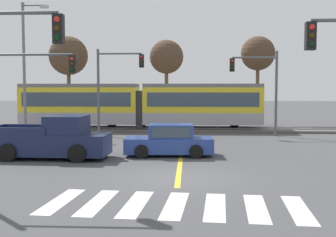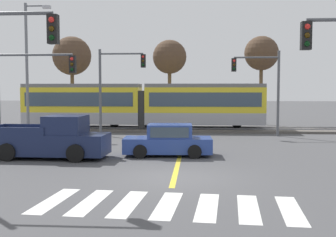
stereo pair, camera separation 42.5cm
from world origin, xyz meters
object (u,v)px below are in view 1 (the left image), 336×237
sedan_crossing (169,141)px  traffic_light_far_right (260,80)px  traffic_light_far_left (114,78)px  street_lamp_west (26,61)px  bare_tree_west (166,58)px  bare_tree_east (258,54)px  bare_tree_far_west (68,56)px  pickup_truck (53,140)px  traffic_light_mid_left (25,80)px  light_rail_tram (141,104)px

sedan_crossing → traffic_light_far_right: bearing=56.9°
traffic_light_far_left → street_lamp_west: 6.52m
bare_tree_west → bare_tree_east: size_ratio=0.95×
traffic_light_far_left → bare_tree_far_west: (-5.42, 7.98, 2.14)m
street_lamp_west → traffic_light_far_right: bearing=-1.7°
bare_tree_far_west → bare_tree_west: bare_tree_far_west is taller
pickup_truck → traffic_light_mid_left: (-2.19, 2.44, 2.81)m
street_lamp_west → bare_tree_west: bearing=40.9°
traffic_light_far_left → street_lamp_west: size_ratio=0.64×
sedan_crossing → bare_tree_east: bearing=68.8°
traffic_light_far_left → bare_tree_east: 15.09m
light_rail_tram → street_lamp_west: bearing=-158.7°
traffic_light_mid_left → bare_tree_west: bearing=68.4°
sedan_crossing → pickup_truck: bearing=-168.2°
pickup_truck → bare_tree_east: bearing=57.4°
traffic_light_far_right → street_lamp_west: 16.42m
sedan_crossing → traffic_light_far_left: size_ratio=0.72×
pickup_truck → bare_tree_west: 19.85m
light_rail_tram → bare_tree_east: (9.90, 5.94, 4.29)m
traffic_light_far_left → bare_tree_far_west: bare_tree_far_west is taller
traffic_light_mid_left → traffic_light_far_right: size_ratio=0.96×
bare_tree_west → light_rail_tram: bearing=-108.3°
light_rail_tram → traffic_light_far_left: size_ratio=3.12×
sedan_crossing → traffic_light_far_left: (-4.21, 8.66, 3.24)m
bare_tree_far_west → bare_tree_west: bearing=6.3°
light_rail_tram → sedan_crossing: 12.76m
bare_tree_far_west → sedan_crossing: bearing=-59.9°
light_rail_tram → bare_tree_east: bare_tree_east is taller
sedan_crossing → traffic_light_far_right: traffic_light_far_right is taller
traffic_light_far_right → bare_tree_west: bare_tree_west is taller
traffic_light_far_left → street_lamp_west: (-6.36, 0.68, 1.24)m
traffic_light_far_left → bare_tree_west: bearing=70.5°
bare_tree_far_west → traffic_light_mid_left: bearing=-82.1°
sedan_crossing → traffic_light_far_left: 10.16m
light_rail_tram → street_lamp_west: (-7.80, -3.04, 3.13)m
traffic_light_mid_left → bare_tree_far_west: size_ratio=0.71×
traffic_light_mid_left → bare_tree_west: 17.63m
bare_tree_west → sedan_crossing: bearing=-86.5°
bare_tree_west → bare_tree_east: bare_tree_east is taller
traffic_light_mid_left → traffic_light_far_right: (13.28, 7.53, 0.15)m
traffic_light_far_left → sedan_crossing: bearing=-64.1°
light_rail_tram → pickup_truck: (-2.54, -13.49, -1.21)m
light_rail_tram → bare_tree_far_west: bearing=148.2°
light_rail_tram → traffic_light_far_right: (8.56, -3.52, 1.74)m
light_rail_tram → street_lamp_west: 8.94m
traffic_light_far_right → bare_tree_far_west: (-15.42, 7.78, 2.29)m
light_rail_tram → traffic_light_mid_left: 12.12m
traffic_light_far_left → pickup_truck: bearing=-96.4°
light_rail_tram → bare_tree_east: size_ratio=2.33×
light_rail_tram → traffic_light_far_right: bearing=-22.4°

